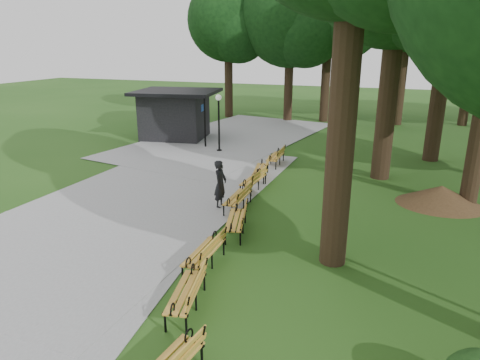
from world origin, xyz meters
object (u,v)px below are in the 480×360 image
(bench_5, at_px, (253,180))
(bench_6, at_px, (261,169))
(bench_2, at_px, (204,252))
(lamp_post, at_px, (219,111))
(dirt_mound, at_px, (441,195))
(bench_4, at_px, (238,198))
(kiosk, at_px, (175,114))
(bench_7, at_px, (275,157))
(bench_1, at_px, (186,292))
(bench_3, at_px, (236,220))
(person, at_px, (220,184))

(bench_5, height_order, bench_6, same)
(bench_2, relative_size, bench_6, 1.00)
(lamp_post, relative_size, dirt_mound, 1.19)
(bench_4, bearing_deg, bench_5, -177.68)
(kiosk, height_order, lamp_post, lamp_post)
(bench_6, xyz_separation_m, bench_7, (0.01, 2.29, 0.00))
(kiosk, distance_m, dirt_mound, 16.21)
(bench_1, relative_size, bench_7, 1.00)
(lamp_post, bearing_deg, bench_5, -55.47)
(bench_3, xyz_separation_m, bench_5, (-0.79, 4.10, 0.00))
(bench_4, bearing_deg, bench_7, -178.57)
(lamp_post, bearing_deg, bench_1, -70.13)
(kiosk, height_order, bench_2, kiosk)
(bench_2, xyz_separation_m, bench_6, (-0.94, 7.92, 0.00))
(person, xyz_separation_m, kiosk, (-7.16, 9.95, 0.62))
(bench_2, bearing_deg, bench_4, -171.84)
(person, bearing_deg, dirt_mound, -68.21)
(bench_1, xyz_separation_m, bench_2, (-0.41, 1.85, 0.00))
(kiosk, height_order, bench_7, kiosk)
(bench_1, height_order, bench_2, same)
(kiosk, xyz_separation_m, bench_3, (8.46, -11.86, -1.04))
(bench_3, xyz_separation_m, bench_6, (-0.96, 5.64, 0.00))
(lamp_post, bearing_deg, person, -66.93)
(bench_5, bearing_deg, bench_4, 6.55)
(bench_2, relative_size, bench_5, 1.00)
(lamp_post, distance_m, dirt_mound, 11.85)
(kiosk, relative_size, bench_3, 2.49)
(bench_1, height_order, bench_7, same)
(person, bearing_deg, bench_1, -164.31)
(person, relative_size, kiosk, 0.37)
(kiosk, distance_m, bench_7, 8.54)
(bench_6, height_order, bench_7, same)
(person, bearing_deg, kiosk, 35.81)
(dirt_mound, height_order, bench_7, bench_7)
(kiosk, xyz_separation_m, bench_6, (7.50, -6.22, -1.04))
(person, relative_size, bench_7, 0.91)
(bench_3, distance_m, bench_6, 5.72)
(lamp_post, distance_m, bench_4, 8.80)
(bench_5, bearing_deg, kiosk, -132.51)
(lamp_post, xyz_separation_m, bench_3, (4.58, -9.60, -1.78))
(person, xyz_separation_m, bench_5, (0.51, 2.19, -0.43))
(lamp_post, xyz_separation_m, bench_5, (3.78, -5.50, -1.78))
(person, distance_m, bench_2, 4.40)
(kiosk, bearing_deg, bench_3, -63.85)
(kiosk, relative_size, bench_2, 2.49)
(lamp_post, xyz_separation_m, bench_7, (3.63, -1.67, -1.78))
(person, height_order, bench_2, person)
(bench_2, height_order, bench_6, same)
(bench_3, relative_size, bench_6, 1.00)
(lamp_post, relative_size, bench_1, 1.62)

